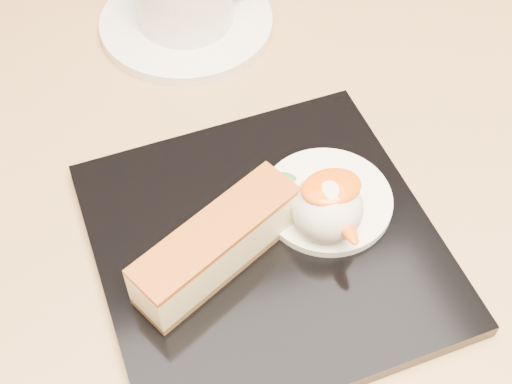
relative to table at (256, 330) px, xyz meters
name	(u,v)px	position (x,y,z in m)	size (l,w,h in m)	color
table	(256,330)	(0.00, 0.00, 0.00)	(0.80, 0.80, 0.72)	black
dessert_plate	(266,245)	(0.00, -0.02, 0.16)	(0.22, 0.22, 0.01)	black
cheesecake	(217,245)	(-0.03, -0.02, 0.19)	(0.12, 0.08, 0.04)	brown
cream_smear	(327,200)	(0.05, 0.00, 0.17)	(0.09, 0.09, 0.01)	white
ice_cream_scoop	(327,208)	(0.04, -0.02, 0.19)	(0.05, 0.05, 0.05)	white
mango_sauce	(331,187)	(0.04, -0.02, 0.21)	(0.04, 0.03, 0.01)	#FF5A08
mint_sprig	(274,182)	(0.02, 0.02, 0.17)	(0.03, 0.02, 0.00)	#2B832D
saucer	(187,23)	(0.02, 0.22, 0.16)	(0.15, 0.15, 0.01)	white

